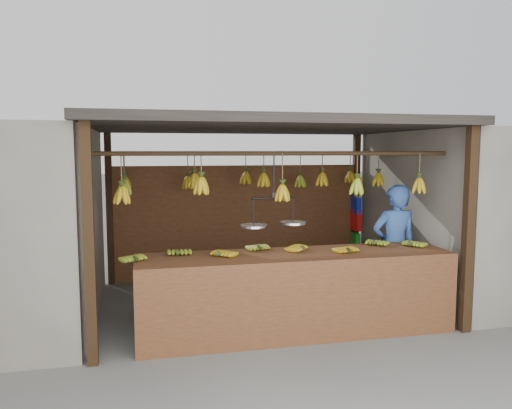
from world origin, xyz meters
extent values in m
plane|color=#5B5B57|center=(0.00, 0.00, 0.00)|extent=(80.00, 80.00, 0.00)
cube|color=black|center=(-2.00, -1.50, 1.15)|extent=(0.10, 0.10, 2.30)
cube|color=black|center=(2.00, -1.50, 1.15)|extent=(0.10, 0.10, 2.30)
cube|color=black|center=(-2.00, 1.50, 1.15)|extent=(0.10, 0.10, 2.30)
cube|color=black|center=(2.00, 1.50, 1.15)|extent=(0.10, 0.10, 2.30)
cube|color=black|center=(0.00, 0.00, 2.35)|extent=(4.30, 3.30, 0.10)
cylinder|color=black|center=(0.00, -1.00, 2.00)|extent=(4.00, 0.05, 0.05)
cylinder|color=black|center=(0.00, 0.00, 2.00)|extent=(4.00, 0.05, 0.05)
cylinder|color=black|center=(0.00, 1.00, 2.00)|extent=(4.00, 0.05, 0.05)
cube|color=#58311A|center=(0.00, 1.50, 0.90)|extent=(4.00, 0.06, 1.80)
cube|color=slate|center=(3.60, 0.00, 1.15)|extent=(3.00, 3.00, 2.30)
cube|color=#58311A|center=(0.14, -1.10, 0.86)|extent=(3.49, 0.78, 0.08)
cube|color=#58311A|center=(0.14, -1.49, 0.45)|extent=(3.49, 0.04, 0.90)
cube|color=black|center=(-1.51, -1.44, 0.41)|extent=(0.07, 0.07, 0.82)
cube|color=black|center=(1.78, -1.44, 0.41)|extent=(0.07, 0.07, 0.82)
cube|color=black|center=(-1.51, -0.76, 0.41)|extent=(0.07, 0.07, 0.82)
cube|color=black|center=(1.78, -0.76, 0.41)|extent=(0.07, 0.07, 0.82)
ellipsoid|color=#92A523|center=(-1.57, -1.18, 0.93)|extent=(0.28, 0.30, 0.06)
ellipsoid|color=#92A523|center=(-1.13, -0.98, 0.93)|extent=(0.19, 0.25, 0.06)
ellipsoid|color=#AD8512|center=(-0.72, -1.13, 0.93)|extent=(0.30, 0.30, 0.06)
ellipsoid|color=#92A523|center=(-0.22, -0.90, 0.93)|extent=(0.23, 0.27, 0.06)
ellipsoid|color=#AD8512|center=(0.25, -1.02, 0.93)|extent=(0.30, 0.29, 0.06)
ellipsoid|color=#AD8512|center=(0.71, -1.25, 0.93)|extent=(0.23, 0.28, 0.06)
ellipsoid|color=#92A523|center=(1.18, -0.92, 0.93)|extent=(0.29, 0.30, 0.06)
ellipsoid|color=#92A523|center=(1.56, -1.07, 0.93)|extent=(0.30, 0.28, 0.06)
ellipsoid|color=#AD8512|center=(-1.71, -0.95, 1.57)|extent=(0.16, 0.16, 0.28)
ellipsoid|color=#AD8512|center=(-0.89, -0.99, 1.66)|extent=(0.16, 0.16, 0.28)
ellipsoid|color=#AD8512|center=(0.00, -1.02, 1.57)|extent=(0.16, 0.16, 0.28)
ellipsoid|color=#92A523|center=(0.89, -0.99, 1.62)|extent=(0.16, 0.16, 0.28)
ellipsoid|color=#AD8512|center=(1.66, -1.02, 1.62)|extent=(0.16, 0.16, 0.28)
ellipsoid|color=#92A523|center=(-1.72, -0.04, 1.59)|extent=(0.16, 0.16, 0.28)
ellipsoid|color=#AD8512|center=(-0.86, 0.03, 1.65)|extent=(0.16, 0.16, 0.28)
ellipsoid|color=#AD8512|center=(0.05, 0.05, 1.65)|extent=(0.16, 0.16, 0.28)
ellipsoid|color=#AD8512|center=(0.85, 0.04, 1.65)|extent=(0.16, 0.16, 0.28)
ellipsoid|color=#AD8512|center=(1.67, 0.04, 1.63)|extent=(0.16, 0.16, 0.28)
ellipsoid|color=#AD8512|center=(-1.75, 0.95, 1.58)|extent=(0.16, 0.16, 0.28)
ellipsoid|color=#AD8512|center=(-0.86, 1.04, 1.57)|extent=(0.16, 0.16, 0.28)
ellipsoid|color=#AD8512|center=(0.00, 1.01, 1.63)|extent=(0.16, 0.16, 0.28)
ellipsoid|color=#92A523|center=(0.87, 1.03, 1.56)|extent=(0.16, 0.16, 0.28)
ellipsoid|color=#AD8512|center=(1.68, 1.02, 1.62)|extent=(0.16, 0.16, 0.28)
cylinder|color=black|center=(-0.09, -1.00, 1.76)|extent=(0.02, 0.02, 0.49)
cylinder|color=black|center=(-0.09, -1.00, 1.51)|extent=(0.53, 0.17, 0.02)
cylinder|color=silver|center=(-0.34, -1.07, 1.21)|extent=(0.29, 0.29, 0.02)
cylinder|color=silver|center=(0.15, -0.93, 1.21)|extent=(0.29, 0.29, 0.02)
imported|color=#3359A5|center=(1.60, -0.60, 0.80)|extent=(0.60, 0.40, 1.61)
cube|color=yellow|center=(1.94, 1.35, 1.44)|extent=(0.08, 0.26, 0.34)
cube|color=#1426BF|center=(1.94, 1.35, 1.16)|extent=(0.08, 0.26, 0.34)
cube|color=red|center=(1.94, 1.35, 0.88)|extent=(0.08, 0.26, 0.34)
cube|color=#199926|center=(1.94, 1.35, 0.50)|extent=(0.08, 0.26, 0.34)
camera|label=1|loc=(-1.50, -6.29, 2.03)|focal=35.00mm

